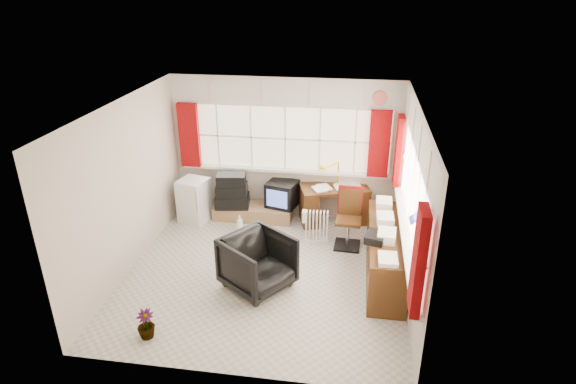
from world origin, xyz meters
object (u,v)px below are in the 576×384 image
(desk_lamp, at_px, (338,168))
(mini_fridge, at_px, (194,200))
(task_chair, at_px, (349,215))
(credenza, at_px, (385,253))
(office_chair, at_px, (258,263))
(desk, at_px, (334,203))
(tv_bench, at_px, (253,212))
(radiator, at_px, (317,230))
(crt_tv, at_px, (282,194))

(desk_lamp, distance_m, mini_fridge, 2.60)
(task_chair, distance_m, credenza, 1.04)
(office_chair, bearing_deg, mini_fridge, 76.31)
(desk_lamp, distance_m, office_chair, 2.54)
(mini_fridge, bearing_deg, desk, 7.42)
(credenza, relative_size, tv_bench, 1.43)
(desk_lamp, bearing_deg, radiator, -106.58)
(desk_lamp, distance_m, tv_bench, 1.73)
(task_chair, xyz_separation_m, credenza, (0.55, -0.87, -0.13))
(task_chair, xyz_separation_m, crt_tv, (-1.21, 0.73, -0.04))
(credenza, xyz_separation_m, crt_tv, (-1.76, 1.60, 0.09))
(desk, relative_size, tv_bench, 0.91)
(task_chair, xyz_separation_m, tv_bench, (-1.73, 0.65, -0.40))
(tv_bench, xyz_separation_m, crt_tv, (0.52, 0.08, 0.35))
(desk_lamp, bearing_deg, desk, -106.10)
(radiator, bearing_deg, credenza, -37.47)
(desk_lamp, relative_size, credenza, 0.22)
(desk_lamp, height_order, task_chair, desk_lamp)
(task_chair, distance_m, office_chair, 1.85)
(desk_lamp, distance_m, crt_tv, 1.10)
(mini_fridge, bearing_deg, credenza, -21.29)
(office_chair, xyz_separation_m, tv_bench, (-0.52, 2.05, -0.26))
(desk, xyz_separation_m, mini_fridge, (-2.45, -0.32, 0.02))
(desk, distance_m, mini_fridge, 2.47)
(office_chair, relative_size, credenza, 0.43)
(office_chair, height_order, mini_fridge, mini_fridge)
(radiator, bearing_deg, office_chair, -117.25)
(desk_lamp, relative_size, crt_tv, 0.72)
(office_chair, relative_size, mini_fridge, 1.09)
(credenza, xyz_separation_m, tv_bench, (-2.28, 1.52, -0.27))
(tv_bench, xyz_separation_m, mini_fridge, (-1.01, -0.24, 0.27))
(desk, relative_size, desk_lamp, 2.93)
(task_chair, height_order, credenza, task_chair)
(office_chair, xyz_separation_m, crt_tv, (0.00, 2.13, 0.09))
(credenza, bearing_deg, crt_tv, 137.74)
(office_chair, distance_m, mini_fridge, 2.37)
(tv_bench, bearing_deg, crt_tv, 8.57)
(task_chair, distance_m, mini_fridge, 2.77)
(desk_lamp, bearing_deg, credenza, -65.51)
(credenza, bearing_deg, office_chair, -163.22)
(task_chair, height_order, crt_tv, task_chair)
(desk_lamp, relative_size, task_chair, 0.45)
(office_chair, relative_size, radiator, 1.51)
(desk, height_order, office_chair, office_chair)
(task_chair, bearing_deg, desk, 110.82)
(desk, height_order, crt_tv, same)
(task_chair, relative_size, credenza, 0.49)
(desk, bearing_deg, mini_fridge, -172.58)
(task_chair, bearing_deg, tv_bench, 159.26)
(desk, distance_m, crt_tv, 0.93)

